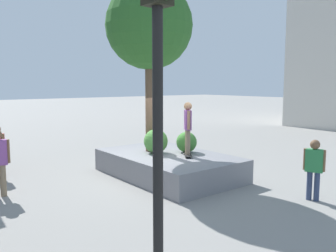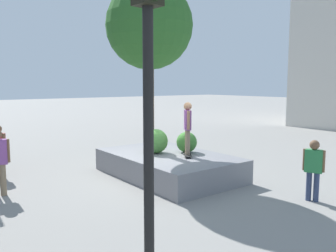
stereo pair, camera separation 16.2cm
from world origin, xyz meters
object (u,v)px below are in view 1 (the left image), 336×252
Objects in this scene: planter_ledge at (168,165)px; plaza_tree at (149,26)px; traffic_light_median at (158,66)px; skateboarder at (188,124)px; pedestrian_crossing at (314,166)px; skateboard at (188,154)px.

plaza_tree is (0.77, 0.17, 4.42)m from planter_ledge.
skateboarder is at bearing -44.04° from traffic_light_median.
traffic_light_median is at bearing 145.63° from plaza_tree.
planter_ledge is at bearing 19.22° from pedestrian_crossing.
skateboard is (-0.66, -0.25, 0.42)m from planter_ledge.
planter_ledge is at bearing -167.92° from plaza_tree.
plaza_tree is 1.18× the size of traffic_light_median.
pedestrian_crossing is at bearing -161.14° from skateboard.
pedestrian_crossing is (-4.92, -1.61, -3.88)m from plaza_tree.
pedestrian_crossing is at bearing -160.78° from planter_ledge.
traffic_light_median is (-6.36, 4.35, -1.62)m from plaza_tree.
plaza_tree reaches higher than pedestrian_crossing.
planter_ledge is 7.71m from traffic_light_median.
plaza_tree is 4.27m from skateboard.
traffic_light_median reaches higher than planter_ledge.
plaza_tree is at bearing 18.13° from pedestrian_crossing.
planter_ledge is 2.90× the size of pedestrian_crossing.
skateboard is 0.94m from skateboarder.
pedestrian_crossing is at bearing -76.35° from traffic_light_median.
traffic_light_median is (-4.93, 4.77, 2.38)m from skateboard.
traffic_light_median is at bearing 141.07° from planter_ledge.
skateboard is at bearing -44.04° from traffic_light_median.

